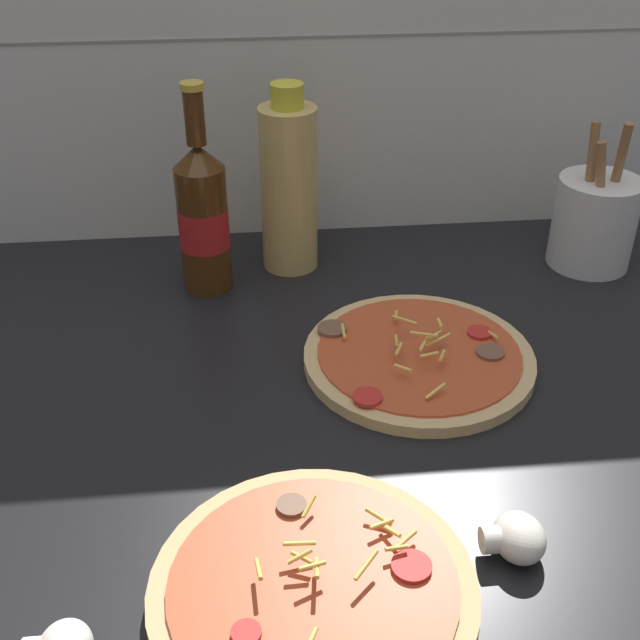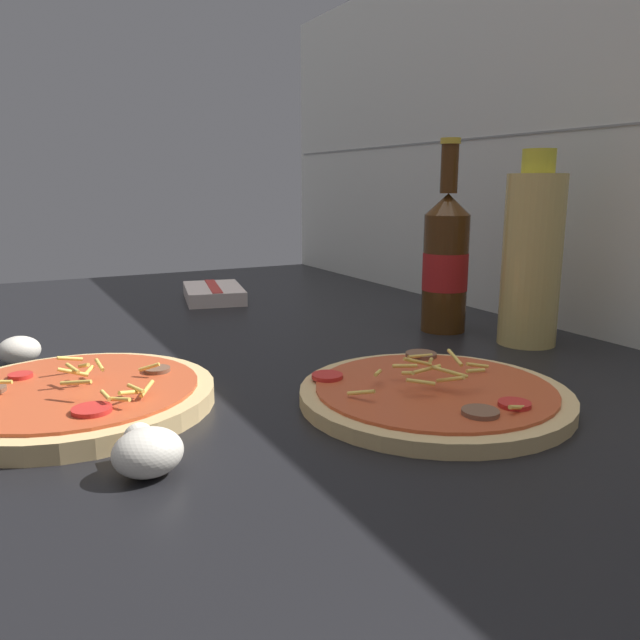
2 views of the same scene
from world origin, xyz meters
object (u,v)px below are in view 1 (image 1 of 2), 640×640
Objects in this scene: pizza_far at (418,357)px; beer_bottle at (203,216)px; oil_bottle at (289,187)px; utensil_crock at (594,221)px; mushroom_left at (516,538)px; pizza_near at (313,590)px.

beer_bottle is (-23.54, 19.81, 9.05)cm from pizza_far.
oil_bottle reaches higher than utensil_crock.
mushroom_left is at bearing -61.21° from beer_bottle.
utensil_crock is (27.62, 20.99, 5.44)cm from pizza_far.
beer_bottle is 12.10cm from oil_bottle.
beer_bottle reaches higher than mushroom_left.
oil_bottle is 1.22× the size of utensil_crock.
beer_bottle is 4.96× the size of mushroom_left.
pizza_far is at bearing -63.05° from oil_bottle.
beer_bottle is (-8.97, 50.17, 8.87)cm from pizza_near.
pizza_near is 56.01cm from oil_bottle.
pizza_far is 4.82× the size of mushroom_left.
pizza_near is 1.05× the size of oil_bottle.
beer_bottle is 51.29cm from utensil_crock.
utensil_crock is at bearing 37.23° from pizza_far.
oil_bottle is at bearing 87.89° from pizza_near.
oil_bottle is at bearing 174.77° from utensil_crock.
mushroom_left is (25.94, -47.21, -8.11)cm from beer_bottle.
oil_bottle is 40.63cm from utensil_crock.
beer_bottle reaches higher than oil_bottle.
oil_bottle is (2.03, 55.02, 10.27)cm from pizza_near.
beer_bottle is at bearing 100.14° from pizza_near.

